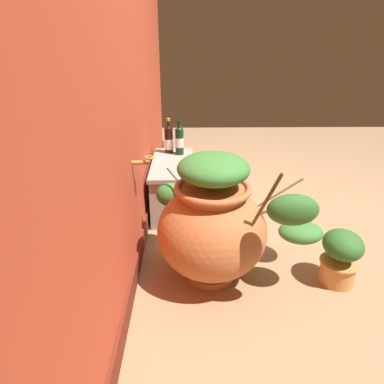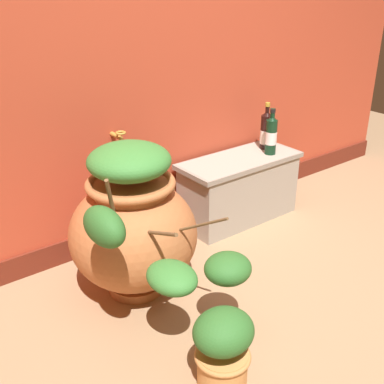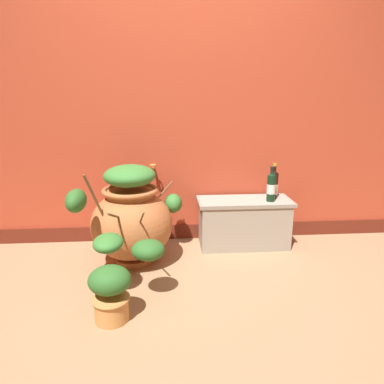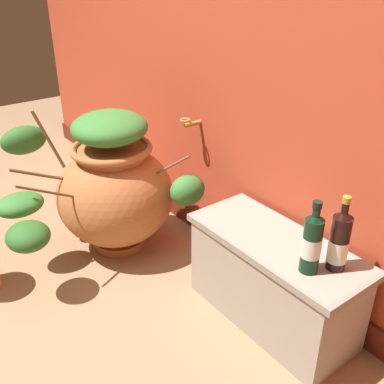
{
  "view_description": "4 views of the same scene",
  "coord_description": "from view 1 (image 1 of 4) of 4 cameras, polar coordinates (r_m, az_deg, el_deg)",
  "views": [
    {
      "loc": [
        -2.03,
        0.79,
        1.29
      ],
      "look_at": [
        -0.02,
        0.76,
        0.39
      ],
      "focal_mm": 31.26,
      "sensor_mm": 36.0,
      "label": 1
    },
    {
      "loc": [
        -1.41,
        -1.13,
        1.48
      ],
      "look_at": [
        0.02,
        0.72,
        0.4
      ],
      "focal_mm": 45.24,
      "sensor_mm": 36.0,
      "label": 2
    },
    {
      "loc": [
        -0.12,
        -1.88,
        1.25
      ],
      "look_at": [
        0.07,
        0.77,
        0.53
      ],
      "focal_mm": 32.65,
      "sensor_mm": 36.0,
      "label": 3
    },
    {
      "loc": [
        1.56,
        -0.31,
        1.45
      ],
      "look_at": [
        0.12,
        0.78,
        0.51
      ],
      "focal_mm": 42.33,
      "sensor_mm": 36.0,
      "label": 4
    }
  ],
  "objects": [
    {
      "name": "ground_plane",
      "position": [
        2.54,
        17.49,
        -7.82
      ],
      "size": [
        7.0,
        7.0,
        0.0
      ],
      "primitive_type": "plane",
      "color": "#9E7A56"
    },
    {
      "name": "back_wall",
      "position": [
        2.07,
        -13.5,
        23.48
      ],
      "size": [
        4.4,
        0.33,
        2.6
      ],
      "color": "#B74228",
      "rests_on": "ground_plane"
    },
    {
      "name": "terracotta_urn",
      "position": [
        1.89,
        4.02,
        -5.38
      ],
      "size": [
        0.77,
        0.96,
        0.77
      ],
      "color": "#B26638",
      "rests_on": "ground_plane"
    },
    {
      "name": "stone_ledge",
      "position": [
        2.78,
        -3.24,
        1.39
      ],
      "size": [
        0.79,
        0.34,
        0.41
      ],
      "color": "#9E9384",
      "rests_on": "ground_plane"
    },
    {
      "name": "wine_bottle_left",
      "position": [
        2.87,
        -2.15,
        8.92
      ],
      "size": [
        0.07,
        0.07,
        0.29
      ],
      "color": "black",
      "rests_on": "stone_ledge"
    },
    {
      "name": "wine_bottle_middle",
      "position": [
        2.92,
        -3.98,
        9.0
      ],
      "size": [
        0.07,
        0.07,
        0.3
      ],
      "color": "black",
      "rests_on": "stone_ledge"
    },
    {
      "name": "potted_shrub",
      "position": [
        2.12,
        24.03,
        -9.93
      ],
      "size": [
        0.24,
        0.22,
        0.34
      ],
      "color": "#D68E4C",
      "rests_on": "ground_plane"
    }
  ]
}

